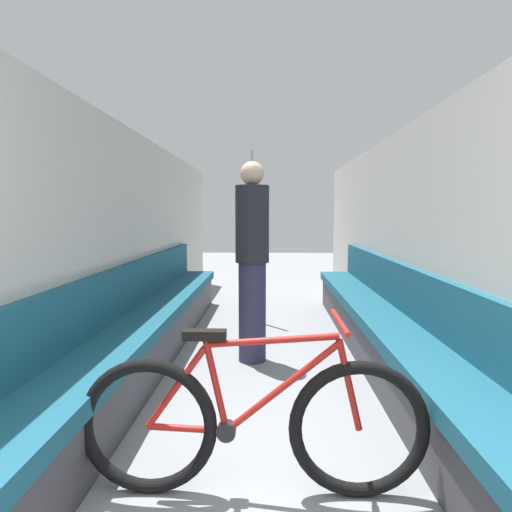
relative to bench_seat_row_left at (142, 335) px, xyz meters
name	(u,v)px	position (x,y,z in m)	size (l,w,h in m)	color
wall_left	(111,246)	(-0.26, 0.06, 0.76)	(0.10, 9.80, 2.12)	beige
wall_right	(421,246)	(2.35, 0.06, 0.76)	(0.10, 9.80, 2.12)	beige
bench_seat_row_left	(142,335)	(0.00, 0.00, 0.00)	(0.46, 5.83, 0.89)	#3D3D42
bench_seat_row_right	(390,337)	(2.09, 0.00, 0.00)	(0.46, 5.83, 0.89)	#3D3D42
bicycle	(252,424)	(1.01, -1.71, 0.04)	(1.65, 0.46, 0.85)	black
grab_pole_near	(252,239)	(0.87, 1.82, 0.72)	(0.08, 0.08, 2.10)	gray
passenger_standing	(252,259)	(0.93, 0.28, 0.63)	(0.30, 0.30, 1.79)	#332D4C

